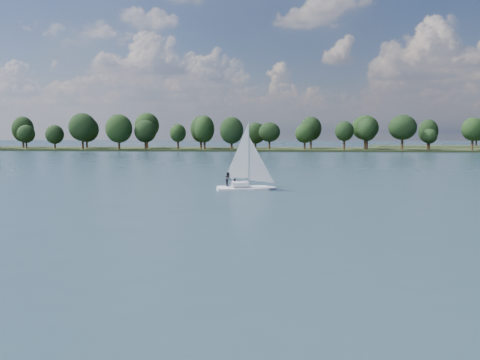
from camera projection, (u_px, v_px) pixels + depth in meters
name	position (u px, v px, depth m)	size (l,w,h in m)	color
ground	(250.00, 168.00, 117.63)	(700.00, 700.00, 0.00)	#233342
far_shore	(271.00, 150.00, 228.62)	(660.00, 40.00, 1.50)	black
sailboat	(243.00, 170.00, 72.39)	(7.70, 3.91, 9.76)	white
treeline	(252.00, 131.00, 225.01)	(562.26, 73.71, 18.13)	black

